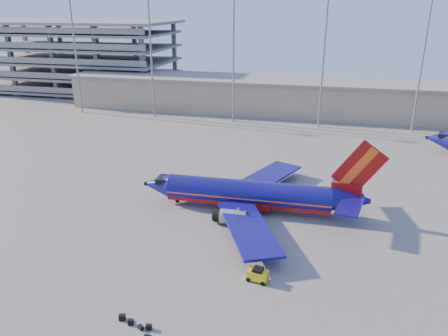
% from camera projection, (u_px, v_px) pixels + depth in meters
% --- Properties ---
extents(ground, '(220.00, 220.00, 0.00)m').
position_uv_depth(ground, '(197.00, 204.00, 61.30)').
color(ground, slate).
rests_on(ground, ground).
extents(terminal_building, '(122.00, 16.00, 8.50)m').
position_uv_depth(terminal_building, '(301.00, 96.00, 110.31)').
color(terminal_building, gray).
rests_on(terminal_building, ground).
extents(parking_garage, '(62.00, 32.00, 21.40)m').
position_uv_depth(parking_garage, '(77.00, 53.00, 138.16)').
color(parking_garage, slate).
rests_on(parking_garage, ground).
extents(light_mast_row, '(101.60, 1.60, 28.65)m').
position_uv_depth(light_mast_row, '(278.00, 46.00, 95.83)').
color(light_mast_row, gray).
rests_on(light_mast_row, ground).
extents(aircraft_main, '(32.17, 30.96, 10.90)m').
position_uv_depth(aircraft_main, '(254.00, 194.00, 58.62)').
color(aircraft_main, navy).
rests_on(aircraft_main, ground).
extents(baggage_tug, '(2.27, 1.62, 1.48)m').
position_uv_depth(baggage_tug, '(258.00, 274.00, 43.93)').
color(baggage_tug, gold).
rests_on(baggage_tug, ground).
extents(luggage_pile, '(3.86, 2.26, 0.55)m').
position_uv_depth(luggage_pile, '(136.00, 325.00, 37.74)').
color(luggage_pile, black).
rests_on(luggage_pile, ground).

